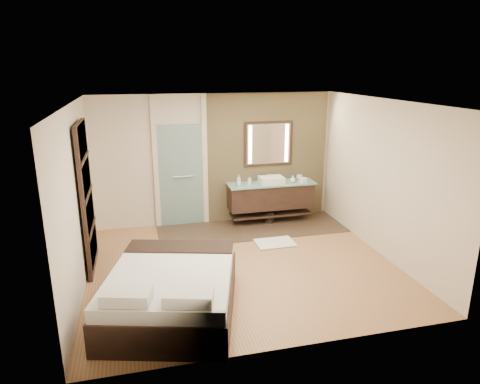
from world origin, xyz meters
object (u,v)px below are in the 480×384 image
object	(u,v)px
bed	(172,291)
vanity	(271,196)
waste_bin	(269,217)
mirror_unit	(268,144)

from	to	relation	value
bed	vanity	bearing A→B (deg)	67.86
vanity	waste_bin	world-z (taller)	vanity
vanity	bed	size ratio (longest dim) A/B	0.78
bed	waste_bin	distance (m)	3.81
vanity	mirror_unit	bearing A→B (deg)	90.00
vanity	waste_bin	distance (m)	0.47
vanity	waste_bin	xyz separation A→B (m)	(-0.05, -0.07, -0.46)
vanity	bed	xyz separation A→B (m)	(-2.37, -3.08, -0.26)
vanity	bed	distance (m)	3.89
mirror_unit	bed	bearing A→B (deg)	-125.60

